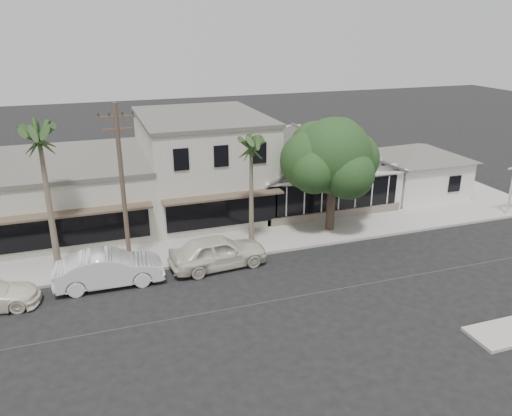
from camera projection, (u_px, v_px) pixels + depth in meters
name	position (u px, v px, depth m)	size (l,w,h in m)	color
ground	(327.00, 291.00, 24.76)	(140.00, 140.00, 0.00)	black
sidewalk_north	(146.00, 256.00, 28.29)	(90.00, 3.50, 0.15)	#9E9991
corner_shop	(313.00, 167.00, 36.44)	(10.40, 8.60, 5.10)	silver
side_cottage	(415.00, 175.00, 38.45)	(6.00, 6.00, 3.00)	silver
row_building_near	(203.00, 165.00, 34.70)	(8.00, 10.00, 6.50)	beige
row_building_midnear	(68.00, 194.00, 32.36)	(10.00, 10.00, 4.20)	beige
utility_pole	(123.00, 187.00, 24.98)	(1.80, 0.24, 9.00)	brown
car_0	(218.00, 252.00, 26.97)	(2.13, 5.29, 1.80)	silver
car_1	(109.00, 269.00, 25.13)	(1.87, 5.38, 1.77)	silver
shade_tree	(331.00, 158.00, 30.48)	(6.57, 5.94, 7.28)	#4A3C2D
palm_east	(251.00, 148.00, 27.19)	(2.72, 2.72, 7.14)	#726651
palm_mid	(39.00, 138.00, 24.19)	(3.02, 3.02, 8.45)	#726651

